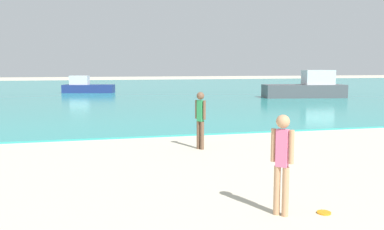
% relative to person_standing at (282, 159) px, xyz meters
% --- Properties ---
extents(water, '(160.00, 60.00, 0.06)m').
position_rel_person_standing_xyz_m(water, '(-0.72, 37.68, -0.89)').
color(water, teal).
rests_on(water, ground).
extents(person_standing, '(0.28, 0.29, 1.63)m').
position_rel_person_standing_xyz_m(person_standing, '(0.00, 0.00, 0.00)').
color(person_standing, tan).
rests_on(person_standing, ground).
extents(frisbee, '(0.23, 0.23, 0.03)m').
position_rel_person_standing_xyz_m(frisbee, '(0.72, -0.10, -0.91)').
color(frisbee, orange).
rests_on(frisbee, ground).
extents(person_distant, '(0.25, 0.33, 1.65)m').
position_rel_person_standing_xyz_m(person_distant, '(0.15, 5.42, 0.02)').
color(person_distant, brown).
rests_on(person_distant, ground).
extents(boat_near, '(6.28, 2.91, 2.06)m').
position_rel_person_standing_xyz_m(boat_near, '(13.04, 22.02, -0.15)').
color(boat_near, '#4C4C51').
rests_on(boat_near, water).
extents(boat_far, '(4.67, 2.40, 1.52)m').
position_rel_person_standing_xyz_m(boat_far, '(-3.12, 31.90, -0.34)').
color(boat_far, navy).
rests_on(boat_far, water).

